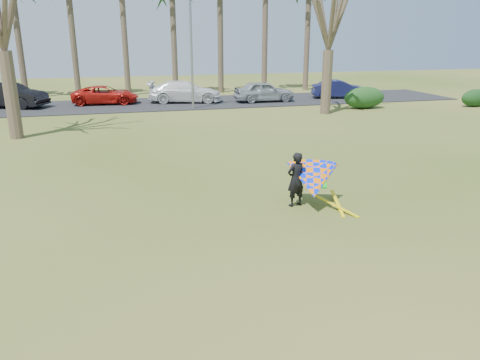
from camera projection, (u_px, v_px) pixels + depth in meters
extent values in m
plane|color=#264F11|center=(261.00, 247.00, 11.35)|extent=(100.00, 100.00, 0.00)
cube|color=black|center=(160.00, 104.00, 34.40)|extent=(46.00, 7.00, 0.06)
cylinder|color=#47372A|center=(19.00, 40.00, 36.14)|extent=(0.48, 0.48, 9.00)
cylinder|color=brown|center=(73.00, 35.00, 37.02)|extent=(0.48, 0.48, 9.70)
cylinder|color=#4F3F2F|center=(124.00, 31.00, 37.90)|extent=(0.48, 0.48, 10.40)
cylinder|color=#4B3B2D|center=(174.00, 40.00, 39.09)|extent=(0.48, 0.48, 9.00)
cylinder|color=#46372A|center=(220.00, 35.00, 39.97)|extent=(0.48, 0.48, 9.70)
cylinder|color=#49392C|center=(265.00, 31.00, 40.85)|extent=(0.48, 0.48, 10.40)
cylinder|color=#4E3D2E|center=(307.00, 39.00, 42.05)|extent=(0.48, 0.48, 9.00)
cylinder|color=brown|center=(11.00, 96.00, 22.59)|extent=(0.64, 0.64, 4.20)
cylinder|color=#46372A|center=(327.00, 82.00, 29.82)|extent=(0.64, 0.64, 3.99)
cylinder|color=gray|center=(191.00, 49.00, 30.94)|extent=(0.16, 0.16, 8.00)
ellipsoid|color=#163C15|center=(364.00, 98.00, 32.27)|extent=(2.98, 1.35, 1.49)
ellipsoid|color=black|center=(476.00, 98.00, 33.13)|extent=(2.22, 1.04, 1.23)
imported|color=black|center=(9.00, 95.00, 32.25)|extent=(5.45, 3.76, 1.70)
imported|color=#B7150E|center=(105.00, 95.00, 34.00)|extent=(4.87, 2.52, 1.31)
imported|color=white|center=(185.00, 92.00, 34.85)|extent=(5.73, 3.23, 1.57)
imported|color=#959BA2|center=(264.00, 91.00, 35.17)|extent=(4.48, 1.81, 1.53)
imported|color=#171A47|center=(339.00, 89.00, 37.18)|extent=(4.51, 2.51, 1.41)
imported|color=black|center=(296.00, 179.00, 13.84)|extent=(0.69, 0.54, 1.65)
cone|color=#052AFF|center=(313.00, 180.00, 13.72)|extent=(2.13, 2.39, 2.02)
cube|color=#0CBF19|center=(318.00, 182.00, 13.69)|extent=(0.62, 0.60, 0.24)
cube|color=yellow|center=(334.00, 209.00, 13.78)|extent=(0.85, 1.66, 0.28)
cube|color=yellow|center=(337.00, 206.00, 14.01)|extent=(0.56, 1.76, 0.22)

